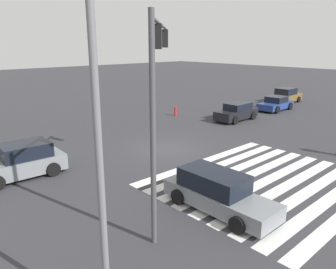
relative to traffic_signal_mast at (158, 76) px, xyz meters
name	(u,v)px	position (x,y,z in m)	size (l,w,h in m)	color
ground_plane	(168,149)	(5.56, 5.56, -5.24)	(150.37, 150.37, 0.00)	#333338
crosswalk_markings	(265,181)	(5.56, -1.30, -5.24)	(9.99, 8.20, 0.01)	silver
traffic_signal_mast	(158,76)	(0.00, 0.00, 0.00)	(5.33, 5.33, 7.30)	#47474C
car_0	(237,112)	(15.24, 7.46, -4.54)	(4.30, 1.98, 1.48)	black
car_1	(276,104)	(21.67, 7.51, -4.61)	(4.31, 2.16, 1.37)	navy
car_2	(21,161)	(-2.72, 7.19, -4.46)	(4.21, 2.33, 1.66)	gray
car_4	(218,192)	(1.78, -1.47, -4.52)	(1.94, 4.73, 1.53)	gray
car_5	(285,96)	(26.29, 9.03, -4.51)	(4.68, 2.15, 1.61)	brown
street_light_pole_a	(97,123)	(-4.41, -3.31, -0.40)	(0.80, 0.36, 8.09)	slate
fire_hydrant	(175,111)	(12.61, 12.30, -4.82)	(0.22, 0.22, 0.86)	red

